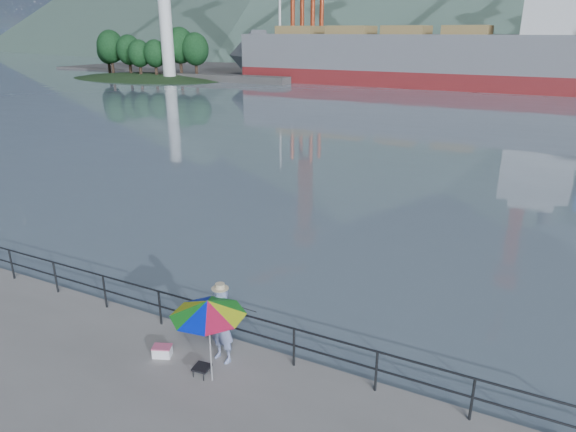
% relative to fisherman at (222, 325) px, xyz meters
% --- Properties ---
extents(harbor_water, '(500.00, 280.00, 0.00)m').
position_rel_fisherman_xyz_m(harbor_water, '(-1.38, 128.86, -0.95)').
color(harbor_water, slate).
rests_on(harbor_water, ground).
extents(far_dock, '(200.00, 40.00, 0.40)m').
position_rel_fisherman_xyz_m(far_dock, '(8.62, 91.86, -0.95)').
color(far_dock, '#514F4C').
rests_on(far_dock, ground).
extents(guardrail, '(22.00, 0.06, 1.03)m').
position_rel_fisherman_xyz_m(guardrail, '(-1.38, 0.56, -0.43)').
color(guardrail, '#2D3033').
rests_on(guardrail, ground).
extents(lighthouse_islet, '(48.00, 26.40, 19.20)m').
position_rel_fisherman_xyz_m(lighthouse_islet, '(-56.35, 60.86, -0.69)').
color(lighthouse_islet, '#263F1E').
rests_on(lighthouse_islet, ground).
extents(fisherman, '(0.75, 0.55, 1.89)m').
position_rel_fisherman_xyz_m(fisherman, '(0.00, 0.00, 0.00)').
color(fisherman, navy).
rests_on(fisherman, ground).
extents(beach_umbrella, '(2.04, 2.04, 2.05)m').
position_rel_fisherman_xyz_m(beach_umbrella, '(0.21, -0.78, 0.93)').
color(beach_umbrella, white).
rests_on(beach_umbrella, ground).
extents(folding_stool, '(0.41, 0.41, 0.24)m').
position_rel_fisherman_xyz_m(folding_stool, '(-0.09, -0.74, -0.82)').
color(folding_stool, black).
rests_on(folding_stool, ground).
extents(cooler_bag, '(0.51, 0.43, 0.25)m').
position_rel_fisherman_xyz_m(cooler_bag, '(-1.40, -0.57, -0.82)').
color(cooler_bag, white).
rests_on(cooler_bag, ground).
extents(fishing_rod, '(0.42, 1.49, 1.09)m').
position_rel_fisherman_xyz_m(fishing_rod, '(-0.30, 1.00, -0.95)').
color(fishing_rod, black).
rests_on(fishing_rod, ground).
extents(bulk_carrier, '(55.14, 9.54, 14.50)m').
position_rel_fisherman_xyz_m(bulk_carrier, '(-10.00, 69.76, 3.13)').
color(bulk_carrier, maroon).
rests_on(bulk_carrier, ground).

